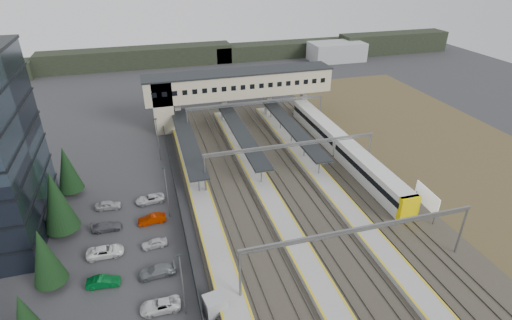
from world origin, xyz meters
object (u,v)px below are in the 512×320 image
object	(u,v)px
relay_cabin_far	(215,305)
train	(342,147)
billboard	(427,199)
footbridge	(227,87)

from	to	relation	value
relay_cabin_far	train	world-z (taller)	train
train	billboard	world-z (taller)	billboard
train	billboard	bearing A→B (deg)	-81.18
relay_cabin_far	train	size ratio (longest dim) A/B	0.06
train	footbridge	bearing A→B (deg)	126.00
train	billboard	xyz separation A→B (m)	(3.06, -19.70, 0.85)
relay_cabin_far	footbridge	world-z (taller)	footbridge
train	billboard	size ratio (longest dim) A/B	7.64
footbridge	billboard	world-z (taller)	footbridge
footbridge	train	distance (m)	28.33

